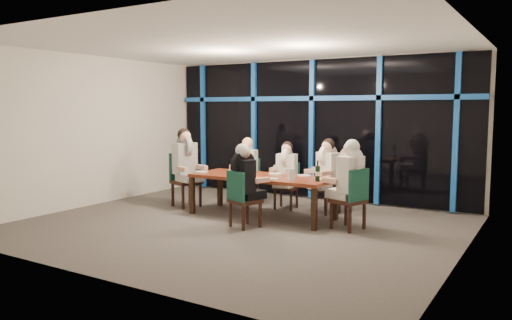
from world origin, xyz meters
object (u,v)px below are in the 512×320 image
Objects in this scene: wine_bottle at (318,173)px; water_pitcher at (292,174)px; diner_far_right at (326,165)px; diner_near_mid at (245,173)px; dining_table at (262,179)px; chair_end_left at (184,177)px; diner_far_left at (247,161)px; chair_end_right at (353,196)px; diner_end_right at (349,171)px; chair_far_mid at (287,183)px; diner_end_left at (186,156)px; diner_far_mid at (286,165)px; chair_far_left at (248,178)px; chair_far_right at (329,184)px; chair_near_mid at (241,196)px.

wine_bottle is 1.76× the size of water_pitcher.
diner_near_mid is (-0.69, -1.73, -0.01)m from diner_far_right.
water_pitcher is (0.73, -0.24, 0.17)m from dining_table.
diner_far_right is (2.71, 0.85, 0.32)m from chair_end_left.
diner_far_left is 2.58× the size of wine_bottle.
diner_end_right is (-0.08, 0.03, 0.40)m from chair_end_right.
chair_far_mid is 0.98× the size of diner_near_mid.
wine_bottle is at bearing -50.58° from chair_far_mid.
chair_end_left is at bearing -146.29° from diner_far_left.
water_pitcher is (2.49, -0.26, -0.16)m from diner_end_left.
diner_far_mid is at bearing -46.95° from chair_end_left.
chair_far_left is 1.37m from diner_end_left.
chair_end_left is 5.36× the size of water_pitcher.
dining_table is 1.69m from diner_end_right.
chair_end_left is at bearing -163.61° from diner_far_mid.
diner_near_mid is at bearing -112.43° from water_pitcher.
diner_end_right is at bearing -30.16° from chair_far_left.
diner_end_left is at bearing -164.86° from water_pitcher.
diner_end_left is 2.91m from wine_bottle.
diner_near_mid is (-0.72, -1.80, 0.37)m from chair_far_right.
diner_end_left is at bearing -5.86° from chair_near_mid.
chair_end_right is 3.54m from diner_end_left.
chair_far_mid is at bearing -43.11° from diner_end_left.
diner_end_left is (-2.65, -0.96, 0.48)m from chair_far_right.
diner_far_right reaches higher than diner_near_mid.
dining_table is 2.81× the size of chair_far_left.
chair_near_mid reaches higher than dining_table.
dining_table is at bearing 174.37° from wine_bottle.
dining_table is 7.43× the size of wine_bottle.
diner_end_left reaches higher than chair_end_right.
chair_end_left reaches higher than dining_table.
diner_end_right is (0.81, -0.97, 0.04)m from diner_far_right.
chair_near_mid is 2.11m from diner_far_left.
chair_far_mid is at bearing -162.07° from diner_far_right.
diner_far_left reaches higher than chair_far_right.
diner_far_right is at bearing 104.61° from water_pitcher.
dining_table is 2.67× the size of diner_end_right.
chair_far_left is 1.01m from diner_far_mid.
diner_end_left is (-3.51, 0.12, 0.46)m from chair_end_right.
wine_bottle is at bearing -5.63° from dining_table.
diner_far_left is (-2.65, 1.00, 0.33)m from chair_end_right.
chair_far_right is 0.90× the size of chair_end_left.
chair_far_left is 1.32m from chair_end_left.
chair_end_right is at bearing -133.37° from chair_near_mid.
wine_bottle is at bearing 38.54° from water_pitcher.
chair_far_left is at bearing -25.87° from chair_end_left.
diner_far_mid is (0.93, -0.03, -0.03)m from diner_far_left.
wine_bottle is (2.99, -0.17, 0.29)m from chair_end_left.
diner_far_left is at bearing -93.19° from diner_end_right.
chair_end_left is at bearing -140.42° from chair_far_right.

